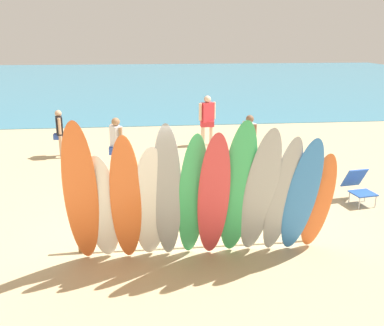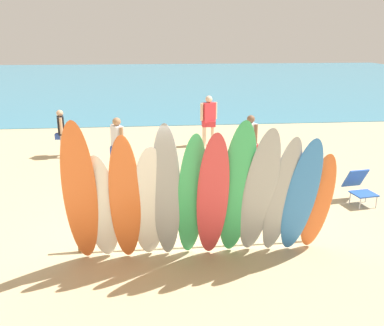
{
  "view_description": "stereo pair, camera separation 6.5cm",
  "coord_description": "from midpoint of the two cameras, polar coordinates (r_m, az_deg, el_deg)",
  "views": [
    {
      "loc": [
        -0.89,
        -7.03,
        3.74
      ],
      "look_at": [
        0.0,
        1.17,
        1.25
      ],
      "focal_mm": 39.95,
      "sensor_mm": 36.0,
      "label": 1
    },
    {
      "loc": [
        -0.82,
        -7.04,
        3.74
      ],
      "look_at": [
        0.0,
        1.17,
        1.25
      ],
      "focal_mm": 39.95,
      "sensor_mm": 36.0,
      "label": 2
    }
  ],
  "objects": [
    {
      "name": "surfboard_red_6",
      "position": [
        6.82,
        2.61,
        -4.86
      ],
      "size": [
        0.56,
        1.16,
        2.45
      ],
      "primitive_type": "ellipsoid",
      "rotation": [
        0.41,
        0.0,
        -0.05
      ],
      "color": "#D13D42",
      "rests_on": "ground"
    },
    {
      "name": "beach_chair_red",
      "position": [
        10.52,
        21.16,
        -2.79
      ],
      "size": [
        0.61,
        0.81,
        0.79
      ],
      "rotation": [
        0.0,
        0.0,
        0.15
      ],
      "color": "#B7B7BC",
      "rests_on": "ground"
    },
    {
      "name": "surfboard_green_5",
      "position": [
        6.92,
        -0.21,
        -4.76
      ],
      "size": [
        0.51,
        1.01,
        2.39
      ],
      "primitive_type": "ellipsoid",
      "rotation": [
        0.37,
        0.0,
        0.05
      ],
      "color": "#38B266",
      "rests_on": "ground"
    },
    {
      "name": "beachgoer_by_water",
      "position": [
        11.72,
        -10.17,
        2.67
      ],
      "size": [
        0.42,
        0.55,
        1.63
      ],
      "rotation": [
        0.0,
        0.0,
        5.22
      ],
      "color": "#9E704C",
      "rests_on": "ground"
    },
    {
      "name": "surfboard_rack",
      "position": [
        7.74,
        0.7,
        -6.96
      ],
      "size": [
        4.39,
        0.07,
        0.76
      ],
      "color": "brown",
      "rests_on": "ground"
    },
    {
      "name": "ground",
      "position": [
        21.38,
        -3.82,
        6.66
      ],
      "size": [
        60.0,
        60.0,
        0.0
      ],
      "primitive_type": "plane",
      "color": "tan"
    },
    {
      "name": "surfboard_white_1",
      "position": [
        7.1,
        -12.14,
        -6.1
      ],
      "size": [
        0.58,
        0.82,
        2.05
      ],
      "primitive_type": "ellipsoid",
      "rotation": [
        0.34,
        0.0,
        -0.05
      ],
      "color": "white",
      "rests_on": "ground"
    },
    {
      "name": "surfboard_grey_4",
      "position": [
        6.85,
        -3.6,
        -4.32
      ],
      "size": [
        0.52,
        0.99,
        2.55
      ],
      "primitive_type": "ellipsoid",
      "rotation": [
        0.34,
        0.0,
        -0.06
      ],
      "color": "#999EA3",
      "rests_on": "ground"
    },
    {
      "name": "surfboard_blue_10",
      "position": [
        7.27,
        14.12,
        -4.63
      ],
      "size": [
        0.53,
        1.01,
        2.3
      ],
      "primitive_type": "ellipsoid",
      "rotation": [
        0.39,
        0.0,
        -0.01
      ],
      "color": "#337AD1",
      "rests_on": "ground"
    },
    {
      "name": "surfboard_grey_9",
      "position": [
        7.18,
        11.63,
        -4.63
      ],
      "size": [
        0.52,
        1.02,
        2.32
      ],
      "primitive_type": "ellipsoid",
      "rotation": [
        0.39,
        0.0,
        0.06
      ],
      "color": "#999EA3",
      "rests_on": "ground"
    },
    {
      "name": "surfboard_orange_2",
      "position": [
        6.89,
        -9.06,
        -5.11
      ],
      "size": [
        0.52,
        0.92,
        2.39
      ],
      "primitive_type": "ellipsoid",
      "rotation": [
        0.34,
        0.0,
        0.02
      ],
      "color": "orange",
      "rests_on": "ground"
    },
    {
      "name": "beachgoer_midbeach",
      "position": [
        12.13,
        7.48,
        3.21
      ],
      "size": [
        0.42,
        0.57,
        1.6
      ],
      "rotation": [
        0.0,
        0.0,
        1.96
      ],
      "color": "brown",
      "rests_on": "ground"
    },
    {
      "name": "surfboard_white_3",
      "position": [
        6.99,
        -5.81,
        -5.58
      ],
      "size": [
        0.65,
        0.93,
        2.18
      ],
      "primitive_type": "ellipsoid",
      "rotation": [
        0.36,
        0.0,
        0.09
      ],
      "color": "white",
      "rests_on": "ground"
    },
    {
      "name": "surfboard_green_7",
      "position": [
        6.89,
        5.81,
        -3.98
      ],
      "size": [
        0.57,
        1.18,
        2.61
      ],
      "primitive_type": "ellipsoid",
      "rotation": [
        0.4,
        0.0,
        -0.02
      ],
      "color": "#38B266",
      "rests_on": "ground"
    },
    {
      "name": "surfboard_orange_0",
      "position": [
        6.86,
        -14.84,
        -4.43
      ],
      "size": [
        0.6,
        1.14,
        2.64
      ],
      "primitive_type": "ellipsoid",
      "rotation": [
        0.38,
        0.0,
        0.08
      ],
      "color": "orange",
      "rests_on": "ground"
    },
    {
      "name": "beachgoer_near_rack",
      "position": [
        14.04,
        -17.38,
        4.19
      ],
      "size": [
        0.39,
        0.56,
        1.5
      ],
      "rotation": [
        0.0,
        0.0,
        4.94
      ],
      "color": "tan",
      "rests_on": "ground"
    },
    {
      "name": "ocean_water",
      "position": [
        38.08,
        -4.96,
        11.08
      ],
      "size": [
        60.0,
        40.0,
        0.02
      ],
      "primitive_type": "cube",
      "color": "teal",
      "rests_on": "ground"
    },
    {
      "name": "surfboard_grey_8",
      "position": [
        6.99,
        8.74,
        -4.28
      ],
      "size": [
        0.56,
        1.2,
        2.5
      ],
      "primitive_type": "ellipsoid",
      "rotation": [
        0.42,
        0.0,
        0.02
      ],
      "color": "#999EA3",
      "rests_on": "ground"
    },
    {
      "name": "surfboard_orange_11",
      "position": [
        7.59,
        16.22,
        -5.16
      ],
      "size": [
        0.52,
        0.83,
        1.98
      ],
      "primitive_type": "ellipsoid",
      "rotation": [
        0.36,
        0.0,
        -0.07
      ],
      "color": "orange",
      "rests_on": "ground"
    },
    {
      "name": "beachgoer_strolling",
      "position": [
        14.83,
        1.92,
        6.15
      ],
      "size": [
        0.61,
        0.39,
        1.75
      ],
      "rotation": [
        0.0,
        0.0,
        0.42
      ],
      "color": "beige",
      "rests_on": "ground"
    }
  ]
}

